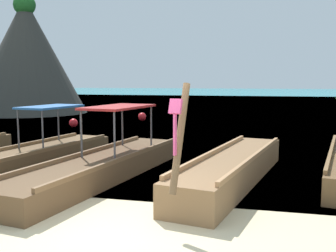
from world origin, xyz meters
The scene contains 8 objects.
ground centered at (0.00, 0.00, 0.00)m, with size 120.00×120.00×0.00m, color beige.
sea_water centered at (0.00, 61.74, 0.00)m, with size 120.00×120.00×0.00m, color teal.
longtail_boat_violet_ribbon centered at (-4.29, 4.53, 0.30)m, with size 2.27×6.73×2.60m.
longtail_boat_turquoise_ribbon centered at (-1.63, 3.35, 0.33)m, with size 2.46×7.70×2.77m.
longtail_boat_pink_ribbon centered at (1.63, 3.73, 0.34)m, with size 2.36×6.79×2.43m.
karst_rock centered at (-15.48, 21.11, 4.11)m, with size 9.13×8.85×8.93m.
mooring_buoy_near centered at (-4.94, 17.34, 0.26)m, with size 0.51×0.51×0.51m.
mooring_buoy_far centered at (-7.50, 13.26, 0.23)m, with size 0.46×0.46×0.46m.
Camera 1 is at (2.30, -5.73, 2.46)m, focal length 41.95 mm.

